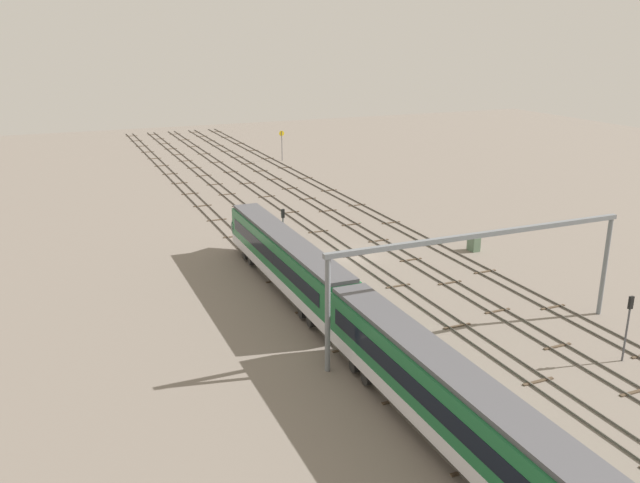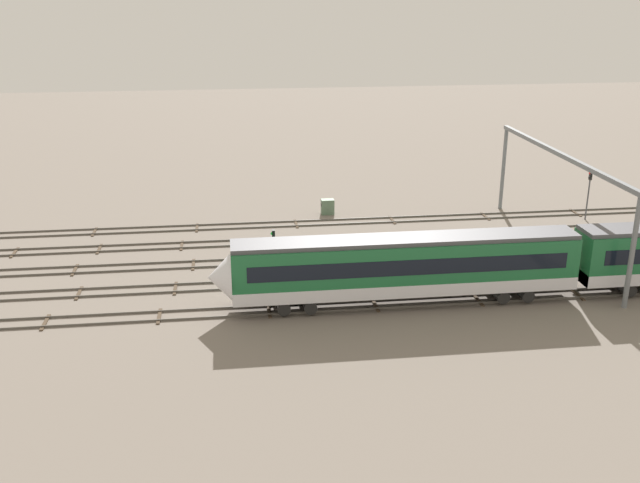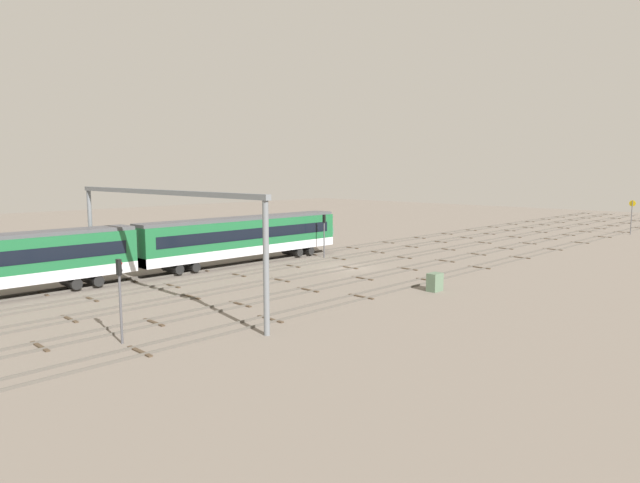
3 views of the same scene
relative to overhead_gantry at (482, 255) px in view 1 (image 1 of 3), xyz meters
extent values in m
plane|color=slate|center=(20.86, -0.04, -6.61)|extent=(209.61, 209.61, 0.00)
cube|color=#59544C|center=(20.86, -10.22, -6.53)|extent=(193.61, 0.07, 0.16)
cube|color=#59544C|center=(20.86, -8.78, -6.53)|extent=(193.61, 0.07, 0.16)
cube|color=#473828|center=(2.42, -9.50, -6.57)|extent=(0.24, 2.40, 0.08)
cube|color=#473828|center=(11.64, -9.50, -6.57)|extent=(0.24, 2.40, 0.08)
cube|color=#473828|center=(20.86, -9.50, -6.57)|extent=(0.24, 2.40, 0.08)
cube|color=#473828|center=(30.08, -9.50, -6.57)|extent=(0.24, 2.40, 0.08)
cube|color=#473828|center=(39.29, -9.50, -6.57)|extent=(0.24, 2.40, 0.08)
cube|color=#473828|center=(48.51, -9.50, -6.57)|extent=(0.24, 2.40, 0.08)
cube|color=#473828|center=(57.73, -9.50, -6.57)|extent=(0.24, 2.40, 0.08)
cube|color=#473828|center=(66.95, -9.50, -6.57)|extent=(0.24, 2.40, 0.08)
cube|color=#473828|center=(76.17, -9.50, -6.57)|extent=(0.24, 2.40, 0.08)
cube|color=#473828|center=(85.39, -9.50, -6.57)|extent=(0.24, 2.40, 0.08)
cube|color=#473828|center=(94.61, -9.50, -6.57)|extent=(0.24, 2.40, 0.08)
cube|color=#473828|center=(103.83, -9.50, -6.57)|extent=(0.24, 2.40, 0.08)
cube|color=#473828|center=(113.05, -9.50, -6.57)|extent=(0.24, 2.40, 0.08)
cube|color=#59544C|center=(20.86, -5.49, -6.53)|extent=(193.61, 0.07, 0.16)
cube|color=#59544C|center=(20.86, -4.05, -6.53)|extent=(193.61, 0.07, 0.16)
cube|color=#473828|center=(-10.26, -4.77, -6.57)|extent=(0.24, 2.40, 0.08)
cube|color=#473828|center=(-3.34, -4.77, -6.57)|extent=(0.24, 2.40, 0.08)
cube|color=#473828|center=(3.57, -4.77, -6.57)|extent=(0.24, 2.40, 0.08)
cube|color=#473828|center=(10.48, -4.77, -6.57)|extent=(0.24, 2.40, 0.08)
cube|color=#473828|center=(17.40, -4.77, -6.57)|extent=(0.24, 2.40, 0.08)
cube|color=#473828|center=(24.31, -4.77, -6.57)|extent=(0.24, 2.40, 0.08)
cube|color=#473828|center=(31.23, -4.77, -6.57)|extent=(0.24, 2.40, 0.08)
cube|color=#473828|center=(38.14, -4.77, -6.57)|extent=(0.24, 2.40, 0.08)
cube|color=#473828|center=(45.06, -4.77, -6.57)|extent=(0.24, 2.40, 0.08)
cube|color=#473828|center=(51.97, -4.77, -6.57)|extent=(0.24, 2.40, 0.08)
cube|color=#473828|center=(58.89, -4.77, -6.57)|extent=(0.24, 2.40, 0.08)
cube|color=#473828|center=(65.80, -4.77, -6.57)|extent=(0.24, 2.40, 0.08)
cube|color=#473828|center=(72.71, -4.77, -6.57)|extent=(0.24, 2.40, 0.08)
cube|color=#473828|center=(79.63, -4.77, -6.57)|extent=(0.24, 2.40, 0.08)
cube|color=#473828|center=(86.54, -4.77, -6.57)|extent=(0.24, 2.40, 0.08)
cube|color=#473828|center=(93.46, -4.77, -6.57)|extent=(0.24, 2.40, 0.08)
cube|color=#473828|center=(100.37, -4.77, -6.57)|extent=(0.24, 2.40, 0.08)
cube|color=#473828|center=(107.29, -4.77, -6.57)|extent=(0.24, 2.40, 0.08)
cube|color=#473828|center=(114.20, -4.77, -6.57)|extent=(0.24, 2.40, 0.08)
cube|color=#59544C|center=(20.86, -0.76, -6.53)|extent=(193.61, 0.07, 0.16)
cube|color=#59544C|center=(20.86, 0.68, -6.53)|extent=(193.61, 0.07, 0.16)
cube|color=#473828|center=(-6.80, -0.04, -6.57)|extent=(0.24, 2.40, 0.08)
cube|color=#473828|center=(2.42, -0.04, -6.57)|extent=(0.24, 2.40, 0.08)
cube|color=#473828|center=(11.64, -0.04, -6.57)|extent=(0.24, 2.40, 0.08)
cube|color=#473828|center=(20.86, -0.04, -6.57)|extent=(0.24, 2.40, 0.08)
cube|color=#473828|center=(30.08, -0.04, -6.57)|extent=(0.24, 2.40, 0.08)
cube|color=#473828|center=(39.29, -0.04, -6.57)|extent=(0.24, 2.40, 0.08)
cube|color=#473828|center=(48.51, -0.04, -6.57)|extent=(0.24, 2.40, 0.08)
cube|color=#473828|center=(57.73, -0.04, -6.57)|extent=(0.24, 2.40, 0.08)
cube|color=#473828|center=(66.95, -0.04, -6.57)|extent=(0.24, 2.40, 0.08)
cube|color=#473828|center=(76.17, -0.04, -6.57)|extent=(0.24, 2.40, 0.08)
cube|color=#473828|center=(85.39, -0.04, -6.57)|extent=(0.24, 2.40, 0.08)
cube|color=#473828|center=(94.61, -0.04, -6.57)|extent=(0.24, 2.40, 0.08)
cube|color=#473828|center=(103.83, -0.04, -6.57)|extent=(0.24, 2.40, 0.08)
cube|color=#473828|center=(113.05, -0.04, -6.57)|extent=(0.24, 2.40, 0.08)
cube|color=#59544C|center=(20.86, 3.97, -6.53)|extent=(193.61, 0.07, 0.16)
cube|color=#59544C|center=(20.86, 5.41, -6.53)|extent=(193.61, 0.07, 0.16)
cube|color=#473828|center=(-10.26, 4.69, -6.57)|extent=(0.24, 2.40, 0.08)
cube|color=#473828|center=(-3.34, 4.69, -6.57)|extent=(0.24, 2.40, 0.08)
cube|color=#473828|center=(3.57, 4.69, -6.57)|extent=(0.24, 2.40, 0.08)
cube|color=#473828|center=(10.48, 4.69, -6.57)|extent=(0.24, 2.40, 0.08)
cube|color=#473828|center=(17.40, 4.69, -6.57)|extent=(0.24, 2.40, 0.08)
cube|color=#473828|center=(24.31, 4.69, -6.57)|extent=(0.24, 2.40, 0.08)
cube|color=#473828|center=(31.23, 4.69, -6.57)|extent=(0.24, 2.40, 0.08)
cube|color=#473828|center=(38.14, 4.69, -6.57)|extent=(0.24, 2.40, 0.08)
cube|color=#473828|center=(45.06, 4.69, -6.57)|extent=(0.24, 2.40, 0.08)
cube|color=#473828|center=(51.97, 4.69, -6.57)|extent=(0.24, 2.40, 0.08)
cube|color=#473828|center=(58.89, 4.69, -6.57)|extent=(0.24, 2.40, 0.08)
cube|color=#473828|center=(65.80, 4.69, -6.57)|extent=(0.24, 2.40, 0.08)
cube|color=#473828|center=(72.71, 4.69, -6.57)|extent=(0.24, 2.40, 0.08)
cube|color=#473828|center=(79.63, 4.69, -6.57)|extent=(0.24, 2.40, 0.08)
cube|color=#473828|center=(86.54, 4.69, -6.57)|extent=(0.24, 2.40, 0.08)
cube|color=#473828|center=(93.46, 4.69, -6.57)|extent=(0.24, 2.40, 0.08)
cube|color=#473828|center=(100.37, 4.69, -6.57)|extent=(0.24, 2.40, 0.08)
cube|color=#473828|center=(107.29, 4.69, -6.57)|extent=(0.24, 2.40, 0.08)
cube|color=#473828|center=(114.20, 4.69, -6.57)|extent=(0.24, 2.40, 0.08)
cube|color=#59544C|center=(20.86, 8.70, -6.53)|extent=(193.61, 0.07, 0.16)
cube|color=#59544C|center=(20.86, 10.14, -6.53)|extent=(193.61, 0.07, 0.16)
cube|color=#473828|center=(-12.65, 9.42, -6.57)|extent=(0.24, 2.40, 0.08)
cube|color=#473828|center=(-5.21, 9.42, -6.57)|extent=(0.24, 2.40, 0.08)
cube|color=#473828|center=(2.24, 9.42, -6.57)|extent=(0.24, 2.40, 0.08)
cube|color=#473828|center=(9.69, 9.42, -6.57)|extent=(0.24, 2.40, 0.08)
cube|color=#473828|center=(17.13, 9.42, -6.57)|extent=(0.24, 2.40, 0.08)
cube|color=#473828|center=(24.58, 9.42, -6.57)|extent=(0.24, 2.40, 0.08)
cube|color=#473828|center=(32.03, 9.42, -6.57)|extent=(0.24, 2.40, 0.08)
cube|color=#473828|center=(39.47, 9.42, -6.57)|extent=(0.24, 2.40, 0.08)
cube|color=#473828|center=(46.92, 9.42, -6.57)|extent=(0.24, 2.40, 0.08)
cube|color=#473828|center=(54.36, 9.42, -6.57)|extent=(0.24, 2.40, 0.08)
cube|color=#473828|center=(61.81, 9.42, -6.57)|extent=(0.24, 2.40, 0.08)
cube|color=#473828|center=(69.26, 9.42, -6.57)|extent=(0.24, 2.40, 0.08)
cube|color=#473828|center=(76.70, 9.42, -6.57)|extent=(0.24, 2.40, 0.08)
cube|color=#473828|center=(84.15, 9.42, -6.57)|extent=(0.24, 2.40, 0.08)
cube|color=#473828|center=(91.60, 9.42, -6.57)|extent=(0.24, 2.40, 0.08)
cube|color=#473828|center=(99.04, 9.42, -6.57)|extent=(0.24, 2.40, 0.08)
cube|color=#473828|center=(106.49, 9.42, -6.57)|extent=(0.24, 2.40, 0.08)
cube|color=#473828|center=(113.94, 9.42, -6.57)|extent=(0.24, 2.40, 0.08)
cube|color=#1E6638|center=(15.05, 9.42, -3.75)|extent=(24.00, 2.90, 3.60)
cube|color=silver|center=(15.05, 9.42, -5.10)|extent=(24.00, 2.94, 0.90)
cube|color=#4C4C51|center=(15.05, 9.42, -1.80)|extent=(24.00, 2.50, 0.30)
cube|color=black|center=(15.05, 7.96, -3.31)|extent=(22.00, 0.04, 1.10)
cube|color=black|center=(15.05, 10.88, -3.31)|extent=(22.00, 0.04, 1.10)
cylinder|color=black|center=(6.47, 9.42, -6.00)|extent=(0.90, 2.70, 0.90)
cylinder|color=black|center=(8.27, 9.42, -6.00)|extent=(0.90, 2.70, 0.90)
cylinder|color=black|center=(21.83, 9.42, -6.00)|extent=(0.90, 2.70, 0.90)
cylinder|color=black|center=(23.63, 9.42, -6.00)|extent=(0.90, 2.70, 0.90)
cube|color=#1E6638|center=(-9.75, 9.42, -3.75)|extent=(24.00, 2.90, 3.60)
cube|color=silver|center=(-9.75, 9.42, -5.10)|extent=(24.00, 2.94, 0.90)
cube|color=#4C4C51|center=(-9.75, 9.42, -1.80)|extent=(24.00, 2.50, 0.30)
cube|color=black|center=(-9.75, 7.96, -3.31)|extent=(22.00, 0.04, 1.10)
cube|color=black|center=(-9.75, 10.88, -3.31)|extent=(22.00, 0.04, 1.10)
cylinder|color=black|center=(-2.97, 9.42, -6.00)|extent=(0.90, 2.70, 0.90)
cylinder|color=black|center=(-1.17, 9.42, -6.00)|extent=(0.90, 2.70, 0.90)
cone|color=silver|center=(27.85, 9.42, -3.93)|extent=(1.60, 3.24, 3.24)
cylinder|color=slate|center=(0.00, -12.01, -2.61)|extent=(0.36, 0.36, 8.00)
cylinder|color=slate|center=(0.00, 12.01, -2.61)|extent=(0.36, 0.36, 8.00)
cube|color=slate|center=(0.00, 0.00, 1.57)|extent=(0.40, 24.63, 0.35)
cylinder|color=#4C4C51|center=(73.55, -11.36, -3.99)|extent=(0.12, 0.12, 5.23)
cylinder|color=yellow|center=(73.59, -11.36, -1.79)|extent=(0.05, 0.94, 0.94)
cube|color=black|center=(73.62, -11.36, -1.79)|extent=(0.02, 0.42, 0.12)
cylinder|color=#4C4C51|center=(-6.76, -7.40, -4.64)|extent=(0.14, 0.14, 3.92)
cube|color=black|center=(-6.76, -7.40, -2.23)|extent=(0.20, 0.32, 0.90)
sphere|color=red|center=(-6.65, -7.40, -2.03)|extent=(0.20, 0.20, 0.20)
sphere|color=#262626|center=(-6.65, -7.40, -2.43)|extent=(0.20, 0.20, 0.20)
cylinder|color=#4C4C51|center=(23.98, 6.42, -4.63)|extent=(0.14, 0.14, 3.96)
cube|color=black|center=(23.98, 6.42, -2.20)|extent=(0.20, 0.32, 0.90)
sphere|color=green|center=(24.09, 6.42, -2.00)|extent=(0.20, 0.20, 0.20)
sphere|color=#262626|center=(24.09, 6.42, -2.40)|extent=(0.20, 0.20, 0.20)
cube|color=#597259|center=(17.49, -12.34, -5.87)|extent=(1.25, 0.86, 1.48)
cube|color=#333333|center=(18.12, -12.34, -5.64)|extent=(0.02, 0.60, 0.24)
camera|label=1|loc=(-36.22, 27.97, 15.11)|focal=36.86mm
camera|label=2|loc=(26.92, 55.06, 14.59)|focal=40.77mm
camera|label=3|loc=(-20.63, -36.65, 3.04)|focal=31.17mm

